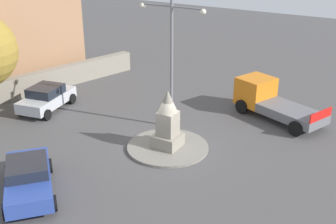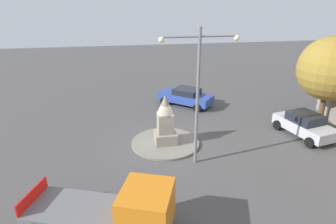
{
  "view_description": "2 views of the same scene",
  "coord_description": "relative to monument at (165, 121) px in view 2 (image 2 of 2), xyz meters",
  "views": [
    {
      "loc": [
        -9.98,
        16.24,
        10.12
      ],
      "look_at": [
        -0.24,
        0.37,
        2.17
      ],
      "focal_mm": 45.63,
      "sensor_mm": 36.0,
      "label": 1
    },
    {
      "loc": [
        -2.6,
        -15.14,
        8.2
      ],
      "look_at": [
        0.32,
        0.83,
        1.73
      ],
      "focal_mm": 30.46,
      "sensor_mm": 36.0,
      "label": 2
    }
  ],
  "objects": [
    {
      "name": "ground_plane",
      "position": [
        0.0,
        0.0,
        -1.47
      ],
      "size": [
        80.0,
        80.0,
        0.0
      ],
      "primitive_type": "plane",
      "color": "#4F4C4C"
    },
    {
      "name": "tree_near_wall",
      "position": [
        11.69,
        1.62,
        2.28
      ],
      "size": [
        4.34,
        4.34,
        5.94
      ],
      "color": "brown",
      "rests_on": "ground"
    },
    {
      "name": "car_silver_far_side",
      "position": [
        8.91,
        -0.46,
        -0.7
      ],
      "size": [
        2.63,
        4.15,
        1.5
      ],
      "color": "#B7BABF",
      "rests_on": "ground"
    },
    {
      "name": "truck_orange_parked_right",
      "position": [
        -2.97,
        -6.62,
        -0.5
      ],
      "size": [
        5.76,
        3.76,
        2.06
      ],
      "color": "orange",
      "rests_on": "ground"
    },
    {
      "name": "car_blue_parked_left",
      "position": [
        2.82,
        6.39,
        -0.73
      ],
      "size": [
        4.43,
        4.18,
        1.43
      ],
      "color": "#2D479E",
      "rests_on": "ground"
    },
    {
      "name": "traffic_island",
      "position": [
        0.0,
        0.0,
        -1.41
      ],
      "size": [
        4.11,
        4.11,
        0.13
      ],
      "primitive_type": "cylinder",
      "color": "gray",
      "rests_on": "ground"
    },
    {
      "name": "streetlamp",
      "position": [
        1.21,
        -2.36,
        2.86
      ],
      "size": [
        3.83,
        0.28,
        7.05
      ],
      "color": "slate",
      "rests_on": "ground"
    },
    {
      "name": "monument",
      "position": [
        0.0,
        0.0,
        0.0
      ],
      "size": [
        1.27,
        1.27,
        2.98
      ],
      "color": "gray",
      "rests_on": "traffic_island"
    }
  ]
}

